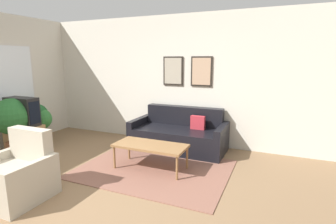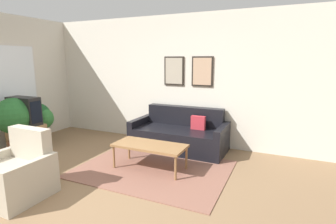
# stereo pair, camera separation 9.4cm
# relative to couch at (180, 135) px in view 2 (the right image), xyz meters

# --- Properties ---
(ground_plane) EXTENTS (16.00, 16.00, 0.00)m
(ground_plane) POSITION_rel_couch_xyz_m (-0.48, -2.45, -0.29)
(ground_plane) COLOR #846647
(area_rug) EXTENTS (2.41, 1.81, 0.01)m
(area_rug) POSITION_rel_couch_xyz_m (-0.02, -1.12, -0.28)
(area_rug) COLOR brown
(area_rug) RESTS_ON ground_plane
(wall_back) EXTENTS (8.00, 0.09, 2.70)m
(wall_back) POSITION_rel_couch_xyz_m (-0.47, 0.47, 1.06)
(wall_back) COLOR beige
(wall_back) RESTS_ON ground_plane
(couch) EXTENTS (1.87, 0.90, 0.83)m
(couch) POSITION_rel_couch_xyz_m (0.00, 0.00, 0.00)
(couch) COLOR black
(couch) RESTS_ON ground_plane
(coffee_table) EXTENTS (1.19, 0.54, 0.42)m
(coffee_table) POSITION_rel_couch_xyz_m (-0.07, -1.13, 0.10)
(coffee_table) COLOR olive
(coffee_table) RESTS_ON ground_plane
(tv_stand) EXTENTS (0.72, 0.41, 0.51)m
(tv_stand) POSITION_rel_couch_xyz_m (-2.82, -1.28, -0.03)
(tv_stand) COLOR #A87F51
(tv_stand) RESTS_ON ground_plane
(tv) EXTENTS (0.68, 0.28, 0.55)m
(tv) POSITION_rel_couch_xyz_m (-2.81, -1.28, 0.50)
(tv) COLOR black
(tv) RESTS_ON tv_stand
(armchair) EXTENTS (0.82, 0.76, 0.87)m
(armchair) POSITION_rel_couch_xyz_m (-1.26, -2.63, 0.00)
(armchair) COLOR #B2A893
(armchair) RESTS_ON ground_plane
(potted_plant_tall) EXTENTS (0.68, 0.68, 1.07)m
(potted_plant_tall) POSITION_rel_couch_xyz_m (-2.83, -1.50, 0.40)
(potted_plant_tall) COLOR #935638
(potted_plant_tall) RESTS_ON ground_plane
(potted_plant_by_window) EXTENTS (0.45, 0.45, 0.75)m
(potted_plant_by_window) POSITION_rel_couch_xyz_m (-2.91, -0.78, 0.20)
(potted_plant_by_window) COLOR slate
(potted_plant_by_window) RESTS_ON ground_plane
(potted_plant_small) EXTENTS (0.56, 0.56, 0.86)m
(potted_plant_small) POSITION_rel_couch_xyz_m (-3.04, -0.81, 0.27)
(potted_plant_small) COLOR slate
(potted_plant_small) RESTS_ON ground_plane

